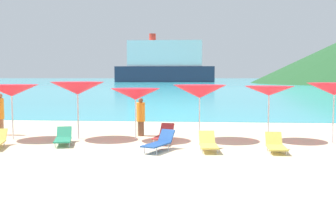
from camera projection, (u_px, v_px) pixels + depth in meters
name	position (u px, v px, depth m)	size (l,w,h in m)	color
ground_plane	(179.00, 124.00, 22.51)	(50.00, 100.00, 0.30)	beige
ocean_water	(199.00, 80.00, 240.81)	(650.00, 440.00, 0.02)	#38B7CC
umbrella_1	(12.00, 91.00, 16.12)	(2.17, 2.17, 2.25)	silver
umbrella_2	(78.00, 88.00, 16.23)	(2.26, 2.26, 2.37)	silver
umbrella_3	(135.00, 94.00, 15.90)	(2.02, 2.02, 2.11)	silver
umbrella_4	(200.00, 92.00, 15.91)	(2.24, 2.24, 2.25)	silver
umbrella_5	(269.00, 91.00, 15.78)	(2.01, 2.01, 2.21)	silver
umbrella_6	(334.00, 89.00, 15.17)	(2.27, 2.27, 2.34)	silver
lounge_chair_1	(164.00, 135.00, 15.32)	(0.79, 1.46, 0.72)	#A53333
lounge_chair_2	(63.00, 138.00, 15.04)	(1.02, 1.82, 0.60)	#268C66
lounge_chair_3	(208.00, 143.00, 13.70)	(0.70, 1.47, 0.63)	#D8BF4C
lounge_chair_4	(159.00, 142.00, 13.69)	(1.11, 1.64, 0.69)	#1E478C
lounge_chair_5	(276.00, 145.00, 13.54)	(0.61, 1.38, 0.62)	#D8BF4C
beachgoer_1	(0.00, 113.00, 17.43)	(0.32, 0.32, 1.85)	#A3704C
beachgoer_3	(141.00, 116.00, 17.17)	(0.37, 0.37, 1.66)	brown
cruise_ship	(165.00, 64.00, 170.03)	(42.62, 8.97, 20.73)	#262D47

